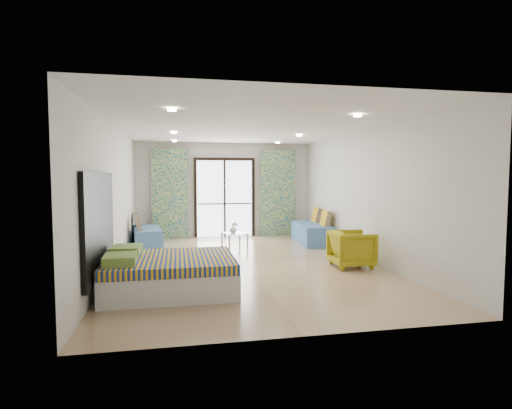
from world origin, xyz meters
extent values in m
cube|color=black|center=(0.00, 3.71, 2.24)|extent=(1.76, 0.08, 0.08)
cube|color=black|center=(-0.84, 3.71, 1.10)|extent=(0.08, 0.08, 2.20)
cube|color=black|center=(0.84, 3.71, 1.10)|extent=(0.08, 0.08, 2.20)
cube|color=black|center=(0.00, 3.71, 1.10)|extent=(0.05, 0.06, 2.20)
cube|color=#595451|center=(0.00, 3.73, 0.95)|extent=(1.52, 0.03, 0.04)
cube|color=silver|center=(-1.55, 3.57, 1.25)|extent=(1.00, 0.10, 2.50)
cube|color=silver|center=(1.55, 3.57, 1.25)|extent=(1.00, 0.10, 2.50)
cylinder|color=#FFE0B2|center=(-1.40, -2.00, 2.67)|extent=(0.12, 0.12, 0.02)
cylinder|color=#FFE0B2|center=(1.40, -2.00, 2.67)|extent=(0.12, 0.12, 0.02)
cylinder|color=#FFE0B2|center=(-1.40, 1.00, 2.67)|extent=(0.12, 0.12, 0.02)
cylinder|color=#FFE0B2|center=(1.40, 1.00, 2.67)|extent=(0.12, 0.12, 0.02)
cylinder|color=#FFE0B2|center=(-1.40, 3.00, 2.67)|extent=(0.12, 0.12, 0.02)
cylinder|color=#FFE0B2|center=(1.40, 3.00, 2.67)|extent=(0.12, 0.12, 0.02)
cube|color=black|center=(-2.46, -1.71, 1.05)|extent=(0.06, 2.10, 1.50)
cube|color=silver|center=(-2.47, -0.46, 1.05)|extent=(0.02, 0.10, 0.10)
cube|color=silver|center=(-1.45, -1.71, 0.19)|extent=(1.90, 1.52, 0.38)
cube|color=navy|center=(-1.45, -1.71, 0.45)|extent=(1.88, 1.55, 0.14)
cube|color=#176467|center=(-2.13, -2.07, 0.59)|extent=(0.45, 0.54, 0.13)
cube|color=#176467|center=(-2.13, -1.35, 0.59)|extent=(0.46, 0.55, 0.13)
cube|color=#4670A8|center=(-2.10, 2.47, 0.18)|extent=(0.84, 1.71, 0.37)
cube|color=#4670A8|center=(-2.10, 2.47, 0.41)|extent=(0.83, 1.68, 0.09)
cube|color=navy|center=(-2.28, 2.06, 0.62)|extent=(0.23, 0.43, 0.38)
cube|color=navy|center=(-2.38, 2.82, 0.62)|extent=(0.23, 0.43, 0.38)
cube|color=#4670A8|center=(2.10, 2.12, 0.20)|extent=(0.83, 1.85, 0.40)
cube|color=#4670A8|center=(2.10, 2.12, 0.45)|extent=(0.81, 1.82, 0.10)
cube|color=navy|center=(2.32, 1.68, 0.68)|extent=(0.23, 0.47, 0.42)
cube|color=navy|center=(2.38, 2.52, 0.68)|extent=(0.23, 0.47, 0.42)
cylinder|color=silver|center=(-0.15, 1.52, 0.18)|extent=(0.05, 0.05, 0.35)
cylinder|color=silver|center=(0.31, 1.65, 0.18)|extent=(0.05, 0.05, 0.35)
cylinder|color=silver|center=(-0.27, 1.98, 0.18)|extent=(0.05, 0.05, 0.35)
cylinder|color=silver|center=(0.19, 2.11, 0.18)|extent=(0.05, 0.05, 0.35)
cube|color=#8CA59E|center=(0.02, 1.82, 0.35)|extent=(0.67, 0.67, 0.02)
sphere|color=white|center=(0.06, 1.83, 0.55)|extent=(0.06, 0.06, 0.06)
sphere|color=white|center=(0.01, 1.86, 0.57)|extent=(0.06, 0.06, 0.06)
sphere|color=white|center=(-0.02, 1.80, 0.58)|extent=(0.06, 0.06, 0.06)
sphere|color=white|center=(0.03, 1.77, 0.60)|extent=(0.06, 0.06, 0.06)
imported|color=white|center=(-0.01, 1.87, 0.45)|extent=(0.20, 0.21, 0.17)
imported|color=#A69B15|center=(1.94, -0.70, 0.38)|extent=(0.72, 0.77, 0.77)
camera|label=1|loc=(-1.34, -7.80, 1.74)|focal=28.00mm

